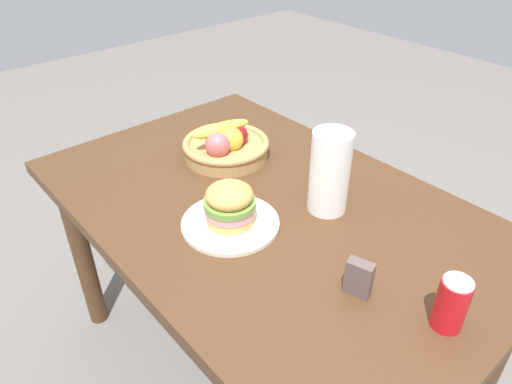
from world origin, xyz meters
name	(u,v)px	position (x,y,z in m)	size (l,w,h in m)	color
ground_plane	(264,363)	(0.00, 0.00, 0.00)	(8.00, 8.00, 0.00)	slate
dining_table	(265,230)	(0.00, 0.00, 0.65)	(1.40, 0.90, 0.75)	#4C301C
plate	(230,223)	(0.01, -0.14, 0.76)	(0.27, 0.27, 0.01)	silver
sandwich	(230,204)	(0.01, -0.14, 0.82)	(0.14, 0.14, 0.12)	#DBAD60
soda_can	(451,304)	(0.58, -0.01, 0.81)	(0.07, 0.07, 0.13)	red
fruit_basket	(226,145)	(-0.29, 0.08, 0.80)	(0.29, 0.29, 0.14)	tan
paper_towel_roll	(330,172)	(0.13, 0.11, 0.87)	(0.11, 0.11, 0.24)	white
napkin_holder	(359,278)	(0.40, -0.08, 0.80)	(0.06, 0.03, 0.09)	#594C47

